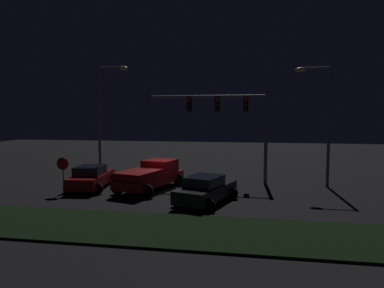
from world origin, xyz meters
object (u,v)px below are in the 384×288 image
car_sedan (91,177)px  car_sedan_far (206,189)px  street_lamp_right (322,111)px  traffic_signal_gantry (231,113)px  stop_sign (63,168)px  pickup_truck (152,174)px  street_lamp_left (105,108)px

car_sedan → car_sedan_far: bearing=-113.2°
car_sedan → street_lamp_right: street_lamp_right is taller
traffic_signal_gantry → stop_sign: size_ratio=3.73×
pickup_truck → car_sedan_far: bearing=-109.6°
car_sedan_far → stop_sign: bearing=105.2°
street_lamp_left → car_sedan_far: bearing=-36.8°
pickup_truck → traffic_signal_gantry: 6.99m
traffic_signal_gantry → car_sedan: bearing=-157.4°
street_lamp_right → pickup_truck: bearing=-166.2°
street_lamp_left → street_lamp_right: (15.56, -0.93, -0.29)m
street_lamp_left → stop_sign: bearing=-91.9°
car_sedan_far → pickup_truck: bearing=73.3°
pickup_truck → stop_sign: bearing=130.4°
car_sedan → stop_sign: (-0.97, -1.71, 0.82)m
stop_sign → traffic_signal_gantry: bearing=28.8°
car_sedan → street_lamp_left: street_lamp_left is taller
traffic_signal_gantry → street_lamp_right: street_lamp_right is taller
car_sedan → street_lamp_left: 6.16m
pickup_truck → stop_sign: size_ratio=2.58×
traffic_signal_gantry → stop_sign: bearing=-151.2°
car_sedan_far → street_lamp_right: street_lamp_right is taller
pickup_truck → traffic_signal_gantry: traffic_signal_gantry is taller
street_lamp_left → street_lamp_right: 15.59m
traffic_signal_gantry → car_sedan_far: bearing=-99.1°
car_sedan → street_lamp_right: 15.70m
pickup_truck → street_lamp_left: street_lamp_left is taller
street_lamp_left → traffic_signal_gantry: bearing=-2.4°
car_sedan_far → stop_sign: size_ratio=2.13×
car_sedan_far → stop_sign: stop_sign is taller
car_sedan → traffic_signal_gantry: size_ratio=0.55×
car_sedan_far → street_lamp_right: size_ratio=0.59×
street_lamp_left → street_lamp_right: bearing=-3.4°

